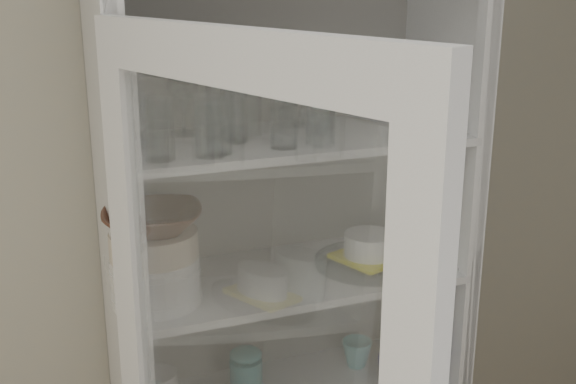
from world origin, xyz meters
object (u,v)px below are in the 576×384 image
object	(u,v)px
grey_bowl_stack	(414,235)
mug_blue	(400,366)
cream_bowl	(154,244)
yellow_trivet	(370,257)
goblet_0	(183,100)
goblet_1	(287,98)
glass_platter	(369,262)
white_ramekin	(370,244)
teal_jar	(246,372)
plate_stack_front	(156,280)
goblet_3	(391,93)
goblet_2	(303,94)
mug_white	(416,377)
plate_stack_back	(142,262)
mug_teal	(357,353)
pantry_cabinet	(281,359)
terracotta_bowl	(153,220)

from	to	relation	value
grey_bowl_stack	mug_blue	world-z (taller)	grey_bowl_stack
cream_bowl	yellow_trivet	distance (m)	0.65
goblet_0	goblet_1	xyz separation A→B (m)	(0.30, -0.01, -0.01)
glass_platter	white_ramekin	size ratio (longest dim) A/B	2.12
goblet_0	teal_jar	bearing A→B (deg)	-18.57
plate_stack_front	cream_bowl	distance (m)	0.10
plate_stack_front	goblet_0	bearing A→B (deg)	53.38
goblet_3	mug_blue	world-z (taller)	goblet_3
goblet_2	yellow_trivet	bearing A→B (deg)	-42.62
goblet_1	mug_white	bearing A→B (deg)	-36.52
goblet_3	goblet_2	bearing A→B (deg)	177.96
grey_bowl_stack	teal_jar	xyz separation A→B (m)	(-0.51, 0.08, -0.40)
teal_jar	plate_stack_back	bearing A→B (deg)	172.89
plate_stack_back	mug_teal	distance (m)	0.78
pantry_cabinet	mug_blue	bearing A→B (deg)	-20.23
goblet_1	grey_bowl_stack	world-z (taller)	goblet_1
plate_stack_back	mug_white	bearing A→B (deg)	-17.05
goblet_0	glass_platter	xyz separation A→B (m)	(0.50, -0.16, -0.49)
goblet_1	goblet_3	bearing A→B (deg)	-3.24
goblet_3	pantry_cabinet	bearing A→B (deg)	-175.90
cream_bowl	white_ramekin	bearing A→B (deg)	1.88
grey_bowl_stack	mug_blue	distance (m)	0.41
goblet_2	white_ramekin	xyz separation A→B (m)	(0.15, -0.14, -0.43)
goblet_3	mug_white	distance (m)	0.86
goblet_0	plate_stack_front	size ratio (longest dim) A/B	0.82
goblet_1	mug_white	distance (m)	0.93
pantry_cabinet	white_ramekin	bearing A→B (deg)	-23.89
white_ramekin	plate_stack_back	bearing A→B (deg)	167.24
mug_teal	teal_jar	xyz separation A→B (m)	(-0.38, 0.00, 0.01)
plate_stack_back	cream_bowl	size ratio (longest dim) A/B	0.91
terracotta_bowl	grey_bowl_stack	distance (m)	0.81
terracotta_bowl	mug_blue	distance (m)	0.94
cream_bowl	terracotta_bowl	distance (m)	0.07
goblet_3	cream_bowl	distance (m)	0.84
cream_bowl	yellow_trivet	bearing A→B (deg)	1.88
grey_bowl_stack	glass_platter	bearing A→B (deg)	-171.16
goblet_1	goblet_3	distance (m)	0.33
grey_bowl_stack	pantry_cabinet	bearing A→B (deg)	168.61
yellow_trivet	mug_white	size ratio (longest dim) A/B	1.79
plate_stack_front	plate_stack_back	xyz separation A→B (m)	(-0.01, 0.17, -0.01)
plate_stack_front	glass_platter	distance (m)	0.64
plate_stack_back	terracotta_bowl	xyz separation A→B (m)	(0.01, -0.17, 0.18)
grey_bowl_stack	mug_teal	xyz separation A→B (m)	(-0.14, 0.08, -0.41)
grey_bowl_stack	goblet_1	bearing A→B (deg)	160.90
plate_stack_front	pantry_cabinet	bearing A→B (deg)	17.94
goblet_2	mug_teal	distance (m)	0.87
pantry_cabinet	mug_blue	size ratio (longest dim) A/B	15.83
glass_platter	goblet_3	bearing A→B (deg)	46.79
pantry_cabinet	white_ramekin	world-z (taller)	pantry_cabinet
goblet_2	yellow_trivet	world-z (taller)	goblet_2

